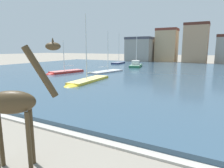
% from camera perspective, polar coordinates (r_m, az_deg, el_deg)
% --- Properties ---
extents(harbor_water, '(86.38, 54.53, 0.39)m').
position_cam_1_polar(harbor_water, '(36.22, 18.02, 2.71)').
color(harbor_water, '#334C60').
rests_on(harbor_water, ground).
extents(quay_edge_coping, '(86.38, 0.50, 0.12)m').
position_cam_1_polar(quay_edge_coping, '(11.07, -9.57, -14.67)').
color(quay_edge_coping, '#ADA89E').
rests_on(quay_edge_coping, ground).
extents(giraffe_statue, '(2.58, 2.10, 5.12)m').
position_cam_1_polar(giraffe_statue, '(8.31, -26.37, -5.43)').
color(giraffe_statue, '#42331E').
rests_on(giraffe_statue, ground).
extents(sailboat_yellow, '(2.38, 8.90, 8.92)m').
position_cam_1_polar(sailboat_yellow, '(25.63, -7.57, 0.57)').
color(sailboat_yellow, gold).
rests_on(sailboat_yellow, ground).
extents(sailboat_navy, '(2.53, 6.47, 8.93)m').
position_cam_1_polar(sailboat_navy, '(56.89, 2.06, 6.07)').
color(sailboat_navy, navy).
rests_on(sailboat_navy, ground).
extents(sailboat_red, '(3.62, 7.33, 6.04)m').
position_cam_1_polar(sailboat_red, '(35.75, -13.93, 3.17)').
color(sailboat_red, red).
rests_on(sailboat_red, ground).
extents(sailboat_green, '(3.96, 7.78, 7.92)m').
position_cam_1_polar(sailboat_green, '(47.17, 7.06, 5.35)').
color(sailboat_green, '#236B42').
rests_on(sailboat_green, ground).
extents(sailboat_grey, '(3.88, 8.57, 7.78)m').
position_cam_1_polar(sailboat_grey, '(36.46, -0.99, 3.50)').
color(sailboat_grey, '#939399').
rests_on(sailboat_grey, ground).
extents(townhouse_wide_warehouse, '(8.68, 7.80, 8.42)m').
position_cam_1_polar(townhouse_wide_warehouse, '(69.02, 8.20, 9.89)').
color(townhouse_wide_warehouse, gray).
rests_on(townhouse_wide_warehouse, ground).
extents(townhouse_narrow_midrow, '(6.86, 5.87, 11.22)m').
position_cam_1_polar(townhouse_narrow_midrow, '(69.59, 15.66, 10.77)').
color(townhouse_narrow_midrow, tan).
rests_on(townhouse_narrow_midrow, ground).
extents(townhouse_end_terrace, '(7.03, 5.91, 12.18)m').
position_cam_1_polar(townhouse_end_terrace, '(65.78, 23.23, 10.79)').
color(townhouse_end_terrace, tan).
rests_on(townhouse_end_terrace, ground).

